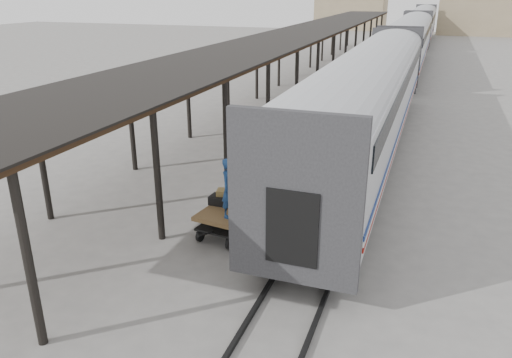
{
  "coord_description": "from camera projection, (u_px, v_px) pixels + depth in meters",
  "views": [
    {
      "loc": [
        5.77,
        -13.58,
        7.01
      ],
      "look_at": [
        1.12,
        -0.55,
        1.7
      ],
      "focal_mm": 35.0,
      "sensor_mm": 36.0,
      "label": 1
    }
  ],
  "objects": [
    {
      "name": "porter",
      "position": [
        230.0,
        188.0,
        14.06
      ],
      "size": [
        0.53,
        0.7,
        1.74
      ],
      "primitive_type": "imported",
      "rotation": [
        0.0,
        0.0,
        1.37
      ],
      "color": "navy",
      "rests_on": "baggage_cart"
    },
    {
      "name": "luggage_tug",
      "position": [
        307.0,
        95.0,
        32.12
      ],
      "size": [
        1.1,
        1.56,
        1.27
      ],
      "rotation": [
        0.0,
        0.0,
        -0.16
      ],
      "color": "maroon",
      "rests_on": "ground"
    },
    {
      "name": "building_left",
      "position": [
        351.0,
        12.0,
        90.42
      ],
      "size": [
        12.0,
        8.0,
        6.0
      ],
      "primitive_type": "cube",
      "color": "tan",
      "rests_on": "ground"
    },
    {
      "name": "building_far",
      "position": [
        499.0,
        8.0,
        79.01
      ],
      "size": [
        18.0,
        10.0,
        8.0
      ],
      "primitive_type": "cube",
      "color": "tan",
      "rests_on": "ground"
    },
    {
      "name": "rails",
      "position": [
        406.0,
        70.0,
        45.13
      ],
      "size": [
        1.54,
        150.0,
        0.12
      ],
      "color": "black",
      "rests_on": "ground"
    },
    {
      "name": "suitcase_stack",
      "position": [
        233.0,
        196.0,
        15.25
      ],
      "size": [
        1.36,
        1.1,
        0.57
      ],
      "rotation": [
        0.0,
        0.0,
        -0.14
      ],
      "color": "#3E3D40",
      "rests_on": "baggage_cart"
    },
    {
      "name": "baggage_cart",
      "position": [
        231.0,
        212.0,
        15.1
      ],
      "size": [
        1.57,
        2.55,
        0.86
      ],
      "rotation": [
        0.0,
        0.0,
        -0.14
      ],
      "color": "brown",
      "rests_on": "ground"
    },
    {
      "name": "canopy",
      "position": [
        310.0,
        31.0,
        37.0
      ],
      "size": [
        4.9,
        64.3,
        4.15
      ],
      "color": "#422B19",
      "rests_on": "ground"
    },
    {
      "name": "train",
      "position": [
        409.0,
        40.0,
        44.01
      ],
      "size": [
        3.45,
        76.01,
        4.01
      ],
      "color": "silver",
      "rests_on": "ground"
    },
    {
      "name": "ground",
      "position": [
        229.0,
        218.0,
        16.26
      ],
      "size": [
        160.0,
        160.0,
        0.0
      ],
      "primitive_type": "plane",
      "color": "slate",
      "rests_on": "ground"
    },
    {
      "name": "pedestrian",
      "position": [
        306.0,
        95.0,
        30.89
      ],
      "size": [
        0.96,
        0.46,
        1.59
      ],
      "primitive_type": "imported",
      "rotation": [
        0.0,
        0.0,
        3.22
      ],
      "color": "black",
      "rests_on": "ground"
    }
  ]
}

